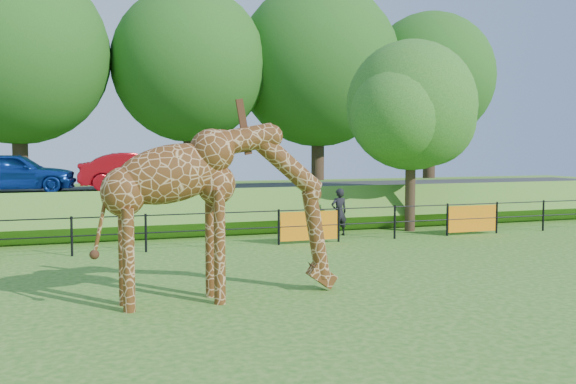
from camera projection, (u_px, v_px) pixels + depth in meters
name	position (u px, v px, depth m)	size (l,w,h in m)	color
ground	(317.00, 315.00, 11.42)	(90.00, 90.00, 0.00)	#266619
giraffe	(222.00, 211.00, 12.47)	(4.88, 0.90, 3.49)	#562F11
perimeter_fence	(215.00, 230.00, 18.90)	(28.07, 0.10, 1.10)	black
embankment	(173.00, 205.00, 25.95)	(40.00, 9.00, 1.30)	#266619
road	(179.00, 190.00, 24.49)	(40.00, 5.00, 0.12)	#2E2E31
car_blue	(14.00, 172.00, 22.29)	(1.65, 4.11, 1.40)	#123B9A
car_red	(136.00, 171.00, 23.64)	(1.44, 4.14, 1.37)	#A50B13
visitor	(339.00, 212.00, 21.66)	(0.58, 0.38, 1.60)	black
tree_east	(413.00, 111.00, 22.72)	(5.40, 4.71, 6.76)	#362618
bg_tree_line	(187.00, 64.00, 32.23)	(37.30, 8.80, 11.82)	#362618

